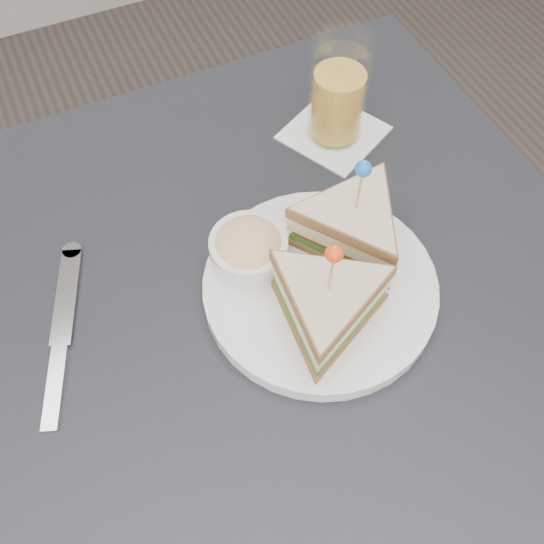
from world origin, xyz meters
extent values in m
plane|color=#3F3833|center=(0.00, 0.00, 0.00)|extent=(3.50, 3.50, 0.00)
cube|color=black|center=(0.00, 0.00, 0.73)|extent=(0.80, 0.80, 0.03)
cylinder|color=black|center=(-0.35, 0.35, 0.36)|extent=(0.04, 0.04, 0.72)
cylinder|color=black|center=(0.35, 0.35, 0.36)|extent=(0.04, 0.04, 0.72)
cylinder|color=white|center=(0.06, -0.01, 0.76)|extent=(0.28, 0.28, 0.02)
cylinder|color=white|center=(0.06, -0.01, 0.77)|extent=(0.28, 0.28, 0.00)
cylinder|color=tan|center=(0.04, -0.05, 0.86)|extent=(0.00, 0.00, 0.08)
sphere|color=#EC3B0E|center=(0.04, -0.05, 0.89)|extent=(0.02, 0.02, 0.02)
cylinder|color=tan|center=(0.12, 0.03, 0.86)|extent=(0.00, 0.00, 0.08)
sphere|color=blue|center=(0.12, 0.03, 0.89)|extent=(0.02, 0.02, 0.02)
cylinder|color=white|center=(0.00, 0.05, 0.78)|extent=(0.09, 0.09, 0.04)
ellipsoid|color=#E0B772|center=(0.00, 0.05, 0.80)|extent=(0.08, 0.08, 0.03)
cube|color=silver|center=(-0.24, 0.01, 0.75)|extent=(0.05, 0.10, 0.01)
cube|color=silver|center=(-0.20, 0.10, 0.75)|extent=(0.06, 0.12, 0.00)
cylinder|color=silver|center=(-0.18, 0.16, 0.75)|extent=(0.03, 0.03, 0.00)
cube|color=white|center=(0.19, 0.21, 0.75)|extent=(0.15, 0.15, 0.00)
cylinder|color=gold|center=(0.19, 0.21, 0.80)|extent=(0.09, 0.09, 0.09)
cylinder|color=white|center=(0.19, 0.21, 0.82)|extent=(0.10, 0.10, 0.14)
cube|color=white|center=(0.20, 0.22, 0.84)|extent=(0.02, 0.02, 0.02)
cube|color=white|center=(0.18, 0.20, 0.84)|extent=(0.02, 0.02, 0.02)
camera|label=1|loc=(-0.13, -0.30, 1.34)|focal=40.00mm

